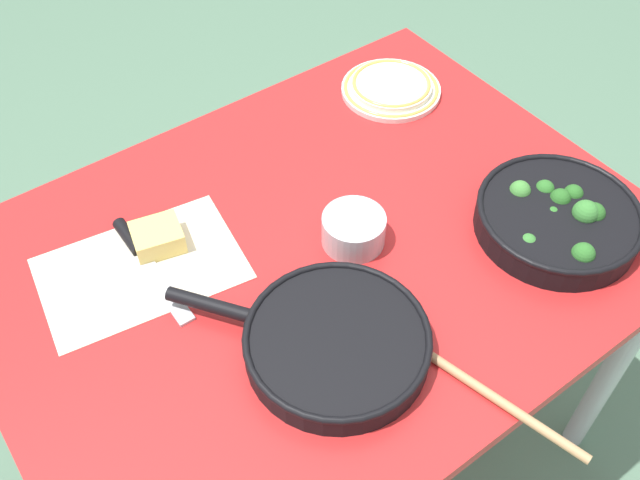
# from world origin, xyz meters

# --- Properties ---
(ground_plane) EXTENTS (14.00, 14.00, 0.00)m
(ground_plane) POSITION_xyz_m (0.00, 0.00, 0.00)
(ground_plane) COLOR #51755B
(dining_table_red) EXTENTS (1.18, 0.89, 0.76)m
(dining_table_red) POSITION_xyz_m (0.00, 0.00, 0.67)
(dining_table_red) COLOR red
(dining_table_red) RESTS_ON ground_plane
(skillet_broccoli) EXTENTS (0.33, 0.38, 0.08)m
(skillet_broccoli) POSITION_xyz_m (-0.37, 0.22, 0.79)
(skillet_broccoli) COLOR black
(skillet_broccoli) RESTS_ON dining_table_red
(skillet_eggs) EXTENTS (0.33, 0.39, 0.05)m
(skillet_eggs) POSITION_xyz_m (0.11, 0.19, 0.78)
(skillet_eggs) COLOR black
(skillet_eggs) RESTS_ON dining_table_red
(wooden_spoon) EXTENTS (0.13, 0.40, 0.02)m
(wooden_spoon) POSITION_xyz_m (-0.01, 0.31, 0.76)
(wooden_spoon) COLOR tan
(wooden_spoon) RESTS_ON dining_table_red
(parchment_sheet) EXTENTS (0.37, 0.27, 0.00)m
(parchment_sheet) POSITION_xyz_m (0.28, -0.14, 0.76)
(parchment_sheet) COLOR beige
(parchment_sheet) RESTS_ON dining_table_red
(grater_knife) EXTENTS (0.03, 0.26, 0.02)m
(grater_knife) POSITION_xyz_m (0.27, -0.16, 0.76)
(grater_knife) COLOR silver
(grater_knife) RESTS_ON dining_table_red
(cheese_block) EXTENTS (0.10, 0.09, 0.04)m
(cheese_block) POSITION_xyz_m (0.23, -0.17, 0.78)
(cheese_block) COLOR #EACC66
(cheese_block) RESTS_ON dining_table_red
(dinner_plate_stack) EXTENTS (0.22, 0.22, 0.03)m
(dinner_plate_stack) POSITION_xyz_m (-0.39, -0.27, 0.77)
(dinner_plate_stack) COLOR silver
(dinner_plate_stack) RESTS_ON dining_table_red
(prep_bowl_steel) EXTENTS (0.11, 0.11, 0.06)m
(prep_bowl_steel) POSITION_xyz_m (-0.06, 0.02, 0.79)
(prep_bowl_steel) COLOR #B7B7BC
(prep_bowl_steel) RESTS_ON dining_table_red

